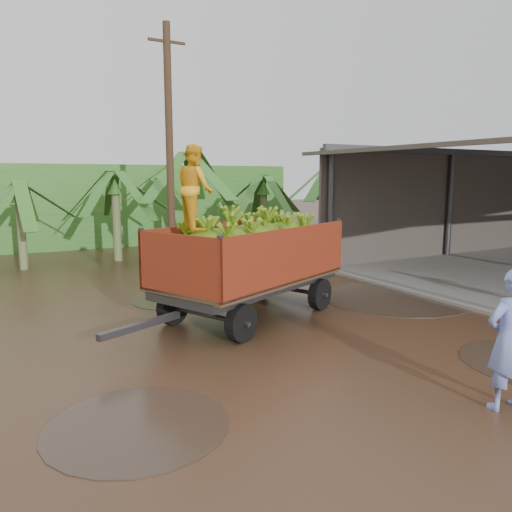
% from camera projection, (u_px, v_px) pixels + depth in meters
% --- Properties ---
extents(ground, '(100.00, 100.00, 0.00)m').
position_uv_depth(ground, '(288.00, 345.00, 9.19)').
color(ground, black).
rests_on(ground, ground).
extents(hedge_north, '(22.00, 3.00, 3.60)m').
position_uv_depth(hedge_north, '(52.00, 206.00, 21.76)').
color(hedge_north, '#2D661E').
rests_on(hedge_north, ground).
extents(banana_trailer, '(6.05, 3.70, 3.68)m').
position_uv_depth(banana_trailer, '(249.00, 257.00, 10.83)').
color(banana_trailer, '#A82E18').
rests_on(banana_trailer, ground).
extents(man_blue, '(0.78, 0.59, 1.91)m').
position_uv_depth(man_blue, '(510.00, 340.00, 6.53)').
color(man_blue, '#7385D2').
rests_on(man_blue, ground).
extents(utility_pole, '(1.20, 0.24, 7.83)m').
position_uv_depth(utility_pole, '(170.00, 148.00, 16.06)').
color(utility_pole, '#47301E').
rests_on(utility_pole, ground).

